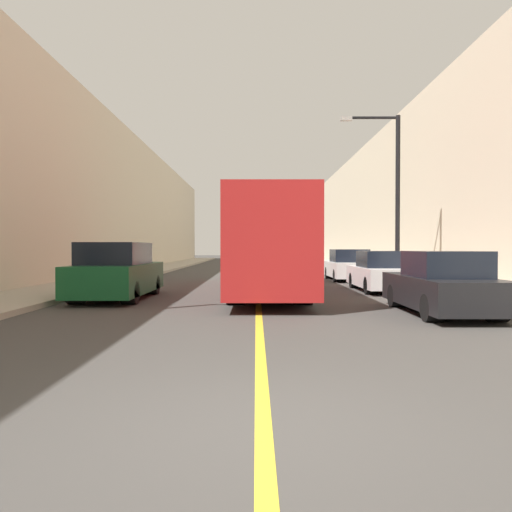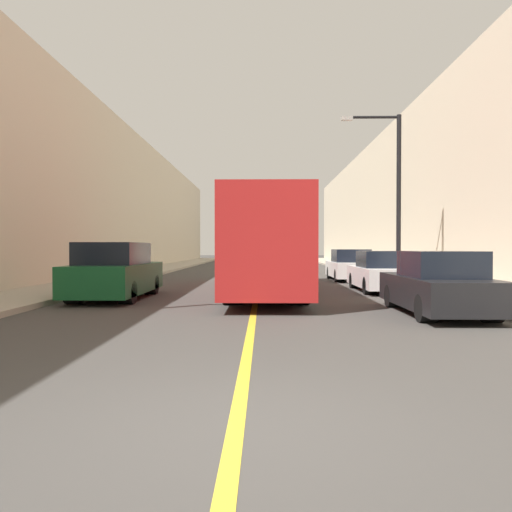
{
  "view_description": "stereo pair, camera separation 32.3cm",
  "coord_description": "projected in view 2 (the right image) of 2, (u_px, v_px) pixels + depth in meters",
  "views": [
    {
      "loc": [
        -0.07,
        -4.42,
        1.65
      ],
      "look_at": [
        -0.12,
        19.87,
        1.23
      ],
      "focal_mm": 35.0,
      "sensor_mm": 36.0,
      "label": 1
    },
    {
      "loc": [
        0.26,
        -4.42,
        1.65
      ],
      "look_at": [
        -0.12,
        19.87,
        1.23
      ],
      "focal_mm": 35.0,
      "sensor_mm": 36.0,
      "label": 2
    }
  ],
  "objects": [
    {
      "name": "road_center_line",
      "position": [
        260.0,
        271.0,
        34.44
      ],
      "size": [
        0.16,
        72.0,
        0.01
      ],
      "primitive_type": "cube",
      "color": "gold",
      "rests_on": "ground"
    },
    {
      "name": "car_right_mid",
      "position": [
        381.0,
        273.0,
        18.65
      ],
      "size": [
        1.81,
        4.44,
        1.52
      ],
      "color": "silver",
      "rests_on": "ground"
    },
    {
      "name": "car_right_far",
      "position": [
        350.0,
        266.0,
        24.84
      ],
      "size": [
        1.89,
        4.43,
        1.55
      ],
      "color": "silver",
      "rests_on": "ground"
    },
    {
      "name": "street_lamp_right",
      "position": [
        393.0,
        186.0,
        21.71
      ],
      "size": [
        2.62,
        0.24,
        7.26
      ],
      "color": "black",
      "rests_on": "sidewalk_right"
    },
    {
      "name": "car_right_near",
      "position": [
        438.0,
        286.0,
        12.24
      ],
      "size": [
        1.81,
        4.48,
        1.56
      ],
      "color": "black",
      "rests_on": "ground"
    },
    {
      "name": "sidewalk_right",
      "position": [
        366.0,
        270.0,
        34.33
      ],
      "size": [
        2.91,
        72.0,
        0.16
      ],
      "primitive_type": "cube",
      "color": "#A89E8C",
      "rests_on": "ground"
    },
    {
      "name": "parked_suv_left",
      "position": [
        115.0,
        273.0,
        15.94
      ],
      "size": [
        1.99,
        4.99,
        1.8
      ],
      "color": "#145128",
      "rests_on": "ground"
    },
    {
      "name": "building_row_left",
      "position": [
        105.0,
        201.0,
        34.52
      ],
      "size": [
        4.0,
        72.0,
        9.76
      ],
      "primitive_type": "cube",
      "color": "beige",
      "rests_on": "ground"
    },
    {
      "name": "sidewalk_left",
      "position": [
        155.0,
        270.0,
        34.55
      ],
      "size": [
        2.91,
        72.0,
        0.16
      ],
      "primitive_type": "cube",
      "color": "#A89E8C",
      "rests_on": "ground"
    },
    {
      "name": "building_row_right",
      "position": [
        417.0,
        199.0,
        34.19
      ],
      "size": [
        4.0,
        72.0,
        9.96
      ],
      "primitive_type": "cube",
      "color": "beige",
      "rests_on": "ground"
    },
    {
      "name": "ground_plane",
      "position": [
        235.0,
        432.0,
        4.45
      ],
      "size": [
        200.0,
        200.0,
        0.0
      ],
      "primitive_type": "plane",
      "color": "#3F3D3A"
    },
    {
      "name": "bus",
      "position": [
        266.0,
        244.0,
        18.34
      ],
      "size": [
        2.48,
        12.95,
        3.27
      ],
      "color": "#AD1E1E",
      "rests_on": "ground"
    }
  ]
}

